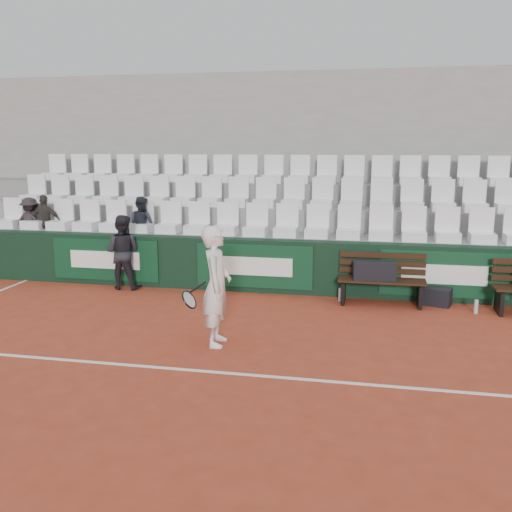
{
  "coord_description": "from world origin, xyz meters",
  "views": [
    {
      "loc": [
        1.92,
        -6.37,
        2.76
      ],
      "look_at": [
        0.13,
        2.4,
        1.0
      ],
      "focal_mm": 40.0,
      "sensor_mm": 36.0,
      "label": 1
    }
  ],
  "objects_px": {
    "spectator_b": "(44,201)",
    "spectator_c": "(141,203)",
    "ball_kid": "(122,252)",
    "sports_bag_left": "(374,271)",
    "water_bottle_near": "(340,294)",
    "sports_bag_ground": "(436,296)",
    "water_bottle_far": "(476,307)",
    "bench_left": "(381,292)",
    "spectator_a": "(29,202)",
    "tennis_player": "(216,286)"
  },
  "relations": [
    {
      "from": "ball_kid",
      "to": "spectator_b",
      "type": "bearing_deg",
      "value": -22.5
    },
    {
      "from": "sports_bag_left",
      "to": "water_bottle_near",
      "type": "bearing_deg",
      "value": 169.54
    },
    {
      "from": "sports_bag_left",
      "to": "sports_bag_ground",
      "type": "distance_m",
      "value": 1.18
    },
    {
      "from": "bench_left",
      "to": "ball_kid",
      "type": "bearing_deg",
      "value": 178.19
    },
    {
      "from": "water_bottle_far",
      "to": "spectator_a",
      "type": "relative_size",
      "value": 0.21
    },
    {
      "from": "spectator_c",
      "to": "water_bottle_near",
      "type": "bearing_deg",
      "value": -172.56
    },
    {
      "from": "sports_bag_ground",
      "to": "spectator_a",
      "type": "bearing_deg",
      "value": 174.32
    },
    {
      "from": "tennis_player",
      "to": "spectator_a",
      "type": "height_order",
      "value": "spectator_a"
    },
    {
      "from": "water_bottle_far",
      "to": "bench_left",
      "type": "bearing_deg",
      "value": 170.52
    },
    {
      "from": "water_bottle_near",
      "to": "ball_kid",
      "type": "height_order",
      "value": "ball_kid"
    },
    {
      "from": "sports_bag_ground",
      "to": "spectator_c",
      "type": "xyz_separation_m",
      "value": [
        -5.77,
        0.82,
        1.43
      ]
    },
    {
      "from": "sports_bag_ground",
      "to": "tennis_player",
      "type": "bearing_deg",
      "value": -140.17
    },
    {
      "from": "tennis_player",
      "to": "ball_kid",
      "type": "relative_size",
      "value": 1.17
    },
    {
      "from": "water_bottle_near",
      "to": "spectator_a",
      "type": "bearing_deg",
      "value": 172.19
    },
    {
      "from": "bench_left",
      "to": "spectator_b",
      "type": "height_order",
      "value": "spectator_b"
    },
    {
      "from": "ball_kid",
      "to": "spectator_b",
      "type": "height_order",
      "value": "spectator_b"
    },
    {
      "from": "spectator_b",
      "to": "spectator_c",
      "type": "bearing_deg",
      "value": 170.61
    },
    {
      "from": "sports_bag_ground",
      "to": "ball_kid",
      "type": "height_order",
      "value": "ball_kid"
    },
    {
      "from": "water_bottle_near",
      "to": "ball_kid",
      "type": "relative_size",
      "value": 0.17
    },
    {
      "from": "sports_bag_left",
      "to": "spectator_c",
      "type": "bearing_deg",
      "value": 167.76
    },
    {
      "from": "spectator_a",
      "to": "bench_left",
      "type": "bearing_deg",
      "value": 176.11
    },
    {
      "from": "spectator_b",
      "to": "spectator_c",
      "type": "height_order",
      "value": "spectator_c"
    },
    {
      "from": "ball_kid",
      "to": "spectator_c",
      "type": "distance_m",
      "value": 1.2
    },
    {
      "from": "bench_left",
      "to": "spectator_a",
      "type": "height_order",
      "value": "spectator_a"
    },
    {
      "from": "sports_bag_left",
      "to": "spectator_b",
      "type": "bearing_deg",
      "value": 171.57
    },
    {
      "from": "spectator_a",
      "to": "spectator_b",
      "type": "bearing_deg",
      "value": -176.28
    },
    {
      "from": "sports_bag_left",
      "to": "spectator_c",
      "type": "distance_m",
      "value": 4.9
    },
    {
      "from": "ball_kid",
      "to": "spectator_a",
      "type": "bearing_deg",
      "value": -19.65
    },
    {
      "from": "bench_left",
      "to": "ball_kid",
      "type": "xyz_separation_m",
      "value": [
        -4.89,
        0.15,
        0.5
      ]
    },
    {
      "from": "tennis_player",
      "to": "ball_kid",
      "type": "height_order",
      "value": "tennis_player"
    },
    {
      "from": "sports_bag_left",
      "to": "water_bottle_near",
      "type": "height_order",
      "value": "sports_bag_left"
    },
    {
      "from": "sports_bag_ground",
      "to": "spectator_a",
      "type": "xyz_separation_m",
      "value": [
        -8.3,
        0.82,
        1.4
      ]
    },
    {
      "from": "spectator_b",
      "to": "sports_bag_ground",
      "type": "bearing_deg",
      "value": 164.68
    },
    {
      "from": "water_bottle_far",
      "to": "spectator_b",
      "type": "xyz_separation_m",
      "value": [
        -8.55,
        1.24,
        1.46
      ]
    },
    {
      "from": "spectator_b",
      "to": "tennis_player",
      "type": "bearing_deg",
      "value": 134.07
    },
    {
      "from": "bench_left",
      "to": "spectator_c",
      "type": "distance_m",
      "value": 5.11
    },
    {
      "from": "bench_left",
      "to": "sports_bag_left",
      "type": "height_order",
      "value": "sports_bag_left"
    },
    {
      "from": "spectator_b",
      "to": "bench_left",
      "type": "bearing_deg",
      "value": 162.62
    },
    {
      "from": "bench_left",
      "to": "water_bottle_far",
      "type": "xyz_separation_m",
      "value": [
        1.54,
        -0.26,
        -0.11
      ]
    },
    {
      "from": "ball_kid",
      "to": "sports_bag_left",
      "type": "bearing_deg",
      "value": 176.63
    },
    {
      "from": "sports_bag_ground",
      "to": "water_bottle_far",
      "type": "xyz_separation_m",
      "value": [
        0.6,
        -0.42,
        -0.04
      ]
    },
    {
      "from": "water_bottle_near",
      "to": "spectator_b",
      "type": "height_order",
      "value": "spectator_b"
    },
    {
      "from": "sports_bag_ground",
      "to": "water_bottle_near",
      "type": "distance_m",
      "value": 1.65
    },
    {
      "from": "water_bottle_near",
      "to": "spectator_b",
      "type": "relative_size",
      "value": 0.21
    },
    {
      "from": "sports_bag_ground",
      "to": "spectator_a",
      "type": "relative_size",
      "value": 0.46
    },
    {
      "from": "water_bottle_far",
      "to": "ball_kid",
      "type": "height_order",
      "value": "ball_kid"
    },
    {
      "from": "spectator_b",
      "to": "spectator_c",
      "type": "xyz_separation_m",
      "value": [
        2.18,
        0.0,
        0.0
      ]
    },
    {
      "from": "ball_kid",
      "to": "water_bottle_far",
      "type": "bearing_deg",
      "value": 175.25
    },
    {
      "from": "bench_left",
      "to": "spectator_b",
      "type": "bearing_deg",
      "value": 172.01
    },
    {
      "from": "spectator_a",
      "to": "spectator_c",
      "type": "relative_size",
      "value": 0.94
    }
  ]
}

